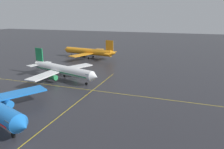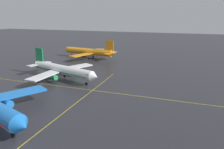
% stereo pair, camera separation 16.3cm
% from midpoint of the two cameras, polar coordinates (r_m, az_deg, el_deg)
% --- Properties ---
extents(ground_plane, '(600.00, 600.00, 0.00)m').
position_cam_midpoint_polar(ground_plane, '(49.19, -23.89, -17.66)').
color(ground_plane, '#28282D').
extents(airliner_second_row, '(37.56, 32.04, 11.88)m').
position_cam_midpoint_polar(airliner_second_row, '(89.87, -13.54, 1.25)').
color(airliner_second_row, white).
rests_on(airliner_second_row, ground).
extents(airliner_third_row, '(38.16, 32.62, 11.87)m').
position_cam_midpoint_polar(airliner_third_row, '(131.85, -6.35, 6.18)').
color(airliner_third_row, orange).
rests_on(airliner_third_row, ground).
extents(taxiway_markings, '(129.74, 83.10, 0.01)m').
position_cam_midpoint_polar(taxiway_markings, '(60.61, -12.94, -10.03)').
color(taxiway_markings, yellow).
rests_on(taxiway_markings, ground).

